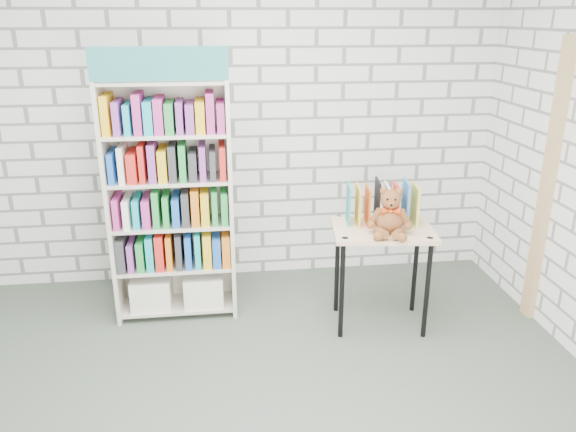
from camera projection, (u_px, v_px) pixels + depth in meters
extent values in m
plane|color=#414C40|center=(252.00, 420.00, 3.27)|extent=(4.50, 4.50, 0.00)
cube|color=silver|center=(233.00, 120.00, 4.66)|extent=(4.50, 0.02, 2.80)
cube|color=beige|center=(111.00, 206.00, 4.11)|extent=(0.03, 0.35, 1.81)
cube|color=beige|center=(231.00, 201.00, 4.21)|extent=(0.03, 0.35, 1.81)
cube|color=beige|center=(173.00, 196.00, 4.32)|extent=(0.90, 0.02, 1.81)
cube|color=teal|center=(159.00, 64.00, 3.66)|extent=(0.90, 0.02, 0.22)
cube|color=beige|center=(179.00, 304.00, 4.45)|extent=(0.84, 0.33, 0.03)
cube|color=beige|center=(176.00, 265.00, 4.33)|extent=(0.84, 0.33, 0.03)
cube|color=beige|center=(173.00, 223.00, 4.22)|extent=(0.84, 0.33, 0.03)
cube|color=beige|center=(170.00, 180.00, 4.10)|extent=(0.84, 0.33, 0.03)
cube|color=beige|center=(166.00, 133.00, 3.98)|extent=(0.84, 0.33, 0.03)
cube|color=beige|center=(163.00, 81.00, 3.86)|extent=(0.84, 0.33, 0.03)
cube|color=silver|center=(152.00, 290.00, 4.38)|extent=(0.30, 0.29, 0.24)
cube|color=silver|center=(204.00, 287.00, 4.43)|extent=(0.30, 0.29, 0.24)
cube|color=purple|center=(175.00, 249.00, 4.28)|extent=(0.84, 0.29, 0.24)
cube|color=#333338|center=(172.00, 207.00, 4.16)|extent=(0.84, 0.29, 0.24)
cube|color=red|center=(168.00, 162.00, 4.05)|extent=(0.84, 0.29, 0.24)
cube|color=yellow|center=(165.00, 115.00, 3.93)|extent=(0.84, 0.29, 0.24)
cube|color=#D9AF82|center=(383.00, 230.00, 4.04)|extent=(0.77, 0.58, 0.03)
cylinder|color=black|center=(342.00, 291.00, 3.99)|extent=(0.04, 0.04, 0.74)
cylinder|color=black|center=(337.00, 268.00, 4.35)|extent=(0.04, 0.04, 0.74)
cylinder|color=black|center=(427.00, 291.00, 3.99)|extent=(0.04, 0.04, 0.74)
cylinder|color=black|center=(415.00, 268.00, 4.36)|extent=(0.04, 0.04, 0.74)
cylinder|color=black|center=(345.00, 238.00, 3.86)|extent=(0.05, 0.05, 0.01)
cylinder|color=black|center=(430.00, 238.00, 3.87)|extent=(0.05, 0.05, 0.01)
cube|color=teal|center=(349.00, 204.00, 4.09)|extent=(0.04, 0.22, 0.30)
cube|color=gold|center=(358.00, 204.00, 4.09)|extent=(0.04, 0.22, 0.30)
cube|color=#C85515|center=(368.00, 204.00, 4.09)|extent=(0.04, 0.22, 0.30)
cube|color=black|center=(377.00, 204.00, 4.09)|extent=(0.04, 0.22, 0.30)
cube|color=white|center=(387.00, 204.00, 4.09)|extent=(0.04, 0.22, 0.30)
cube|color=red|center=(396.00, 204.00, 4.09)|extent=(0.04, 0.22, 0.30)
cube|color=#3178B8|center=(406.00, 204.00, 4.10)|extent=(0.04, 0.22, 0.30)
cube|color=gold|center=(415.00, 204.00, 4.10)|extent=(0.04, 0.22, 0.30)
ellipsoid|color=brown|center=(390.00, 220.00, 3.92)|extent=(0.20, 0.17, 0.20)
sphere|color=brown|center=(391.00, 200.00, 3.86)|extent=(0.14, 0.14, 0.14)
sphere|color=brown|center=(384.00, 191.00, 3.86)|extent=(0.05, 0.05, 0.05)
sphere|color=brown|center=(399.00, 191.00, 3.85)|extent=(0.05, 0.05, 0.05)
sphere|color=brown|center=(391.00, 205.00, 3.82)|extent=(0.06, 0.06, 0.06)
sphere|color=black|center=(388.00, 199.00, 3.81)|extent=(0.02, 0.02, 0.02)
sphere|color=black|center=(395.00, 200.00, 3.80)|extent=(0.02, 0.02, 0.02)
sphere|color=black|center=(391.00, 205.00, 3.79)|extent=(0.02, 0.02, 0.02)
cylinder|color=brown|center=(376.00, 216.00, 3.90)|extent=(0.10, 0.10, 0.14)
cylinder|color=brown|center=(404.00, 217.00, 3.88)|extent=(0.11, 0.08, 0.14)
sphere|color=brown|center=(371.00, 224.00, 3.91)|extent=(0.06, 0.06, 0.06)
sphere|color=brown|center=(408.00, 226.00, 3.88)|extent=(0.06, 0.06, 0.06)
cylinder|color=brown|center=(381.00, 233.00, 3.85)|extent=(0.07, 0.15, 0.08)
cylinder|color=brown|center=(398.00, 233.00, 3.84)|extent=(0.13, 0.16, 0.08)
sphere|color=brown|center=(378.00, 237.00, 3.80)|extent=(0.07, 0.07, 0.07)
sphere|color=brown|center=(402.00, 238.00, 3.78)|extent=(0.07, 0.07, 0.07)
cone|color=red|center=(386.00, 211.00, 3.84)|extent=(0.07, 0.06, 0.05)
cone|color=red|center=(396.00, 211.00, 3.83)|extent=(0.07, 0.06, 0.05)
sphere|color=red|center=(391.00, 211.00, 3.83)|extent=(0.03, 0.03, 0.03)
cube|color=tan|center=(547.00, 187.00, 4.06)|extent=(0.05, 0.12, 2.10)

